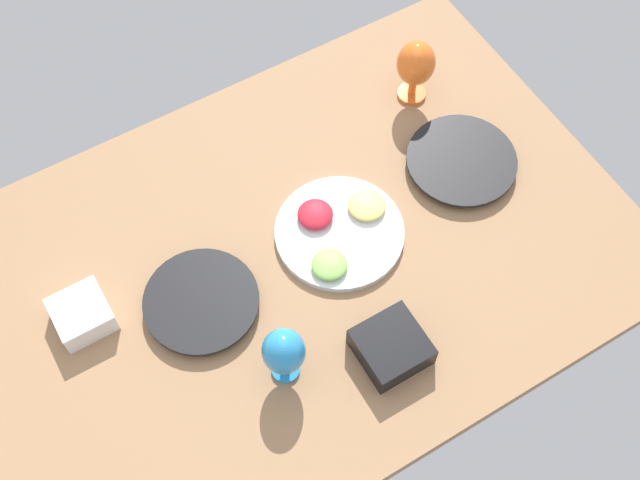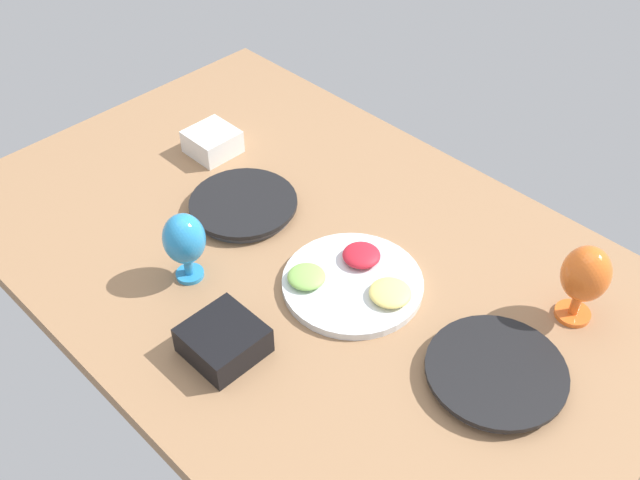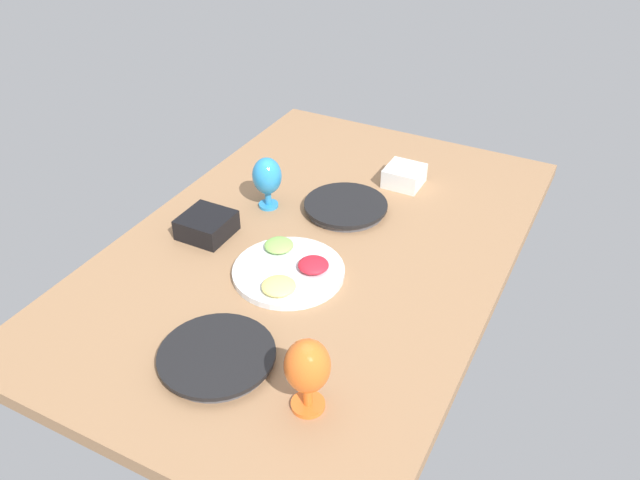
% 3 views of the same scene
% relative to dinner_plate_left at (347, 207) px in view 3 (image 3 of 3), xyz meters
% --- Properties ---
extents(ground_plane, '(1.60, 1.04, 0.04)m').
position_rel_dinner_plate_left_xyz_m(ground_plane, '(0.20, -0.00, -0.03)').
color(ground_plane, '#99704C').
extents(dinner_plate_left, '(0.26, 0.26, 0.03)m').
position_rel_dinner_plate_left_xyz_m(dinner_plate_left, '(0.00, 0.00, 0.00)').
color(dinner_plate_left, '#4C4C51').
rests_on(dinner_plate_left, ground_plane).
extents(dinner_plate_right, '(0.27, 0.27, 0.03)m').
position_rel_dinner_plate_left_xyz_m(dinner_plate_right, '(0.71, 0.01, -0.00)').
color(dinner_plate_right, '#4C4C51').
rests_on(dinner_plate_right, ground_plane).
extents(fruit_platter, '(0.30, 0.30, 0.04)m').
position_rel_dinner_plate_left_xyz_m(fruit_platter, '(0.35, -0.00, -0.00)').
color(fruit_platter, silver).
rests_on(fruit_platter, ground_plane).
extents(hurricane_glass_orange, '(0.10, 0.10, 0.18)m').
position_rel_dinner_plate_left_xyz_m(hurricane_glass_orange, '(0.73, 0.25, 0.10)').
color(hurricane_glass_orange, orange).
rests_on(hurricane_glass_orange, ground_plane).
extents(hurricane_glass_blue, '(0.09, 0.09, 0.17)m').
position_rel_dinner_plate_left_xyz_m(hurricane_glass_blue, '(0.08, -0.23, 0.09)').
color(hurricane_glass_blue, '#2A8BCB').
rests_on(hurricane_glass_blue, ground_plane).
extents(square_bowl_black, '(0.14, 0.14, 0.06)m').
position_rel_dinner_plate_left_xyz_m(square_bowl_black, '(0.30, -0.31, 0.02)').
color(square_bowl_black, black).
rests_on(square_bowl_black, ground_plane).
extents(square_bowl_white, '(0.12, 0.12, 0.06)m').
position_rel_dinner_plate_left_xyz_m(square_bowl_white, '(-0.24, 0.09, 0.02)').
color(square_bowl_white, white).
rests_on(square_bowl_white, ground_plane).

